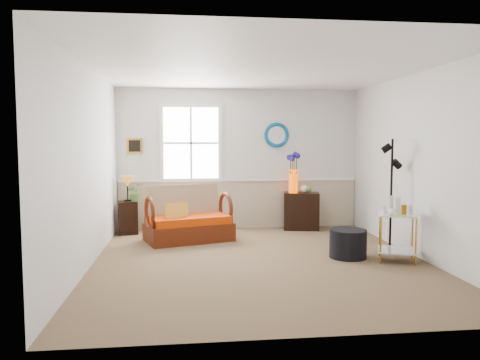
{
  "coord_description": "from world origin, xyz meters",
  "views": [
    {
      "loc": [
        -0.99,
        -6.19,
        1.64
      ],
      "look_at": [
        -0.21,
        0.61,
        1.07
      ],
      "focal_mm": 35.0,
      "sensor_mm": 36.0,
      "label": 1
    }
  ],
  "objects": [
    {
      "name": "side_table",
      "position": [
        1.86,
        -0.19,
        0.33
      ],
      "size": [
        0.67,
        0.67,
        0.66
      ],
      "primitive_type": null,
      "rotation": [
        0.0,
        0.0,
        -0.37
      ],
      "color": "gold",
      "rests_on": "floor"
    },
    {
      "name": "ceiling",
      "position": [
        0.0,
        0.0,
        2.6
      ],
      "size": [
        4.5,
        5.0,
        0.01
      ],
      "primitive_type": "cube",
      "color": "white",
      "rests_on": "walls"
    },
    {
      "name": "ottoman",
      "position": [
        1.26,
        0.07,
        0.2
      ],
      "size": [
        0.58,
        0.58,
        0.4
      ],
      "primitive_type": "cylinder",
      "rotation": [
        0.0,
        0.0,
        0.13
      ],
      "color": "black",
      "rests_on": "floor"
    },
    {
      "name": "tabletop_items",
      "position": [
        1.84,
        -0.21,
        0.77
      ],
      "size": [
        0.54,
        0.54,
        0.23
      ],
      "primitive_type": null,
      "rotation": [
        0.0,
        0.0,
        -0.66
      ],
      "color": "silver",
      "rests_on": "side_table"
    },
    {
      "name": "chair_rail",
      "position": [
        0.0,
        2.47,
        0.92
      ],
      "size": [
        4.46,
        0.04,
        0.06
      ],
      "primitive_type": "cube",
      "color": "white",
      "rests_on": "walls"
    },
    {
      "name": "throw_pillow",
      "position": [
        -1.15,
        1.34,
        0.47
      ],
      "size": [
        0.36,
        0.22,
        0.36
      ],
      "primitive_type": null,
      "rotation": [
        0.0,
        0.0,
        0.41
      ],
      "color": "orange",
      "rests_on": "loveseat"
    },
    {
      "name": "mirror",
      "position": [
        0.7,
        2.48,
        1.75
      ],
      "size": [
        0.47,
        0.07,
        0.47
      ],
      "primitive_type": "torus",
      "rotation": [
        1.57,
        0.0,
        0.0
      ],
      "color": "#0A68A2",
      "rests_on": "walls"
    },
    {
      "name": "walls",
      "position": [
        0.0,
        0.0,
        1.3
      ],
      "size": [
        4.51,
        5.01,
        2.6
      ],
      "color": "silver",
      "rests_on": "floor"
    },
    {
      "name": "flower_vase",
      "position": [
        0.97,
        2.2,
        1.05
      ],
      "size": [
        0.22,
        0.22,
        0.73
      ],
      "primitive_type": null,
      "rotation": [
        0.0,
        0.0,
        0.04
      ],
      "color": "#F55100",
      "rests_on": "cabinet"
    },
    {
      "name": "potted_plant",
      "position": [
        -1.89,
        2.15,
        0.7
      ],
      "size": [
        0.41,
        0.42,
        0.25
      ],
      "primitive_type": "imported",
      "rotation": [
        0.0,
        0.0,
        0.51
      ],
      "color": "#427A33",
      "rests_on": "lamp_stand"
    },
    {
      "name": "window",
      "position": [
        -0.9,
        2.47,
        1.6
      ],
      "size": [
        1.14,
        0.06,
        1.44
      ],
      "primitive_type": null,
      "color": "white",
      "rests_on": "walls"
    },
    {
      "name": "cabinet",
      "position": [
        1.12,
        2.22,
        0.34
      ],
      "size": [
        0.71,
        0.53,
        0.69
      ],
      "primitive_type": null,
      "rotation": [
        0.0,
        0.0,
        -0.19
      ],
      "color": "black",
      "rests_on": "floor"
    },
    {
      "name": "lamp_stand",
      "position": [
        -2.02,
        2.16,
        0.29
      ],
      "size": [
        0.38,
        0.38,
        0.58
      ],
      "primitive_type": null,
      "rotation": [
        0.0,
        0.0,
        0.17
      ],
      "color": "black",
      "rests_on": "floor"
    },
    {
      "name": "floor_lamp",
      "position": [
        2.01,
        0.35,
        0.84
      ],
      "size": [
        0.29,
        0.29,
        1.67
      ],
      "primitive_type": null,
      "rotation": [
        0.0,
        0.0,
        -0.25
      ],
      "color": "black",
      "rests_on": "floor"
    },
    {
      "name": "picture",
      "position": [
        -1.92,
        2.48,
        1.55
      ],
      "size": [
        0.28,
        0.03,
        0.28
      ],
      "primitive_type": "cube",
      "color": "#BE852A",
      "rests_on": "walls"
    },
    {
      "name": "table_lamp",
      "position": [
        -2.02,
        2.12,
        0.8
      ],
      "size": [
        0.25,
        0.25,
        0.46
      ],
      "primitive_type": null,
      "rotation": [
        0.0,
        0.0,
        -0.01
      ],
      "color": "#B67323",
      "rests_on": "lamp_stand"
    },
    {
      "name": "floor",
      "position": [
        0.0,
        0.0,
        0.0
      ],
      "size": [
        4.5,
        5.0,
        0.01
      ],
      "primitive_type": "cube",
      "color": "brown",
      "rests_on": "ground"
    },
    {
      "name": "loveseat",
      "position": [
        -0.96,
        1.46,
        0.45
      ],
      "size": [
        1.53,
        1.15,
        0.89
      ],
      "primitive_type": null,
      "rotation": [
        0.0,
        0.0,
        0.31
      ],
      "color": "#691F08",
      "rests_on": "floor"
    },
    {
      "name": "wainscot",
      "position": [
        0.0,
        2.48,
        0.45
      ],
      "size": [
        4.46,
        0.02,
        0.9
      ],
      "primitive_type": "cube",
      "color": "tan",
      "rests_on": "walls"
    }
  ]
}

